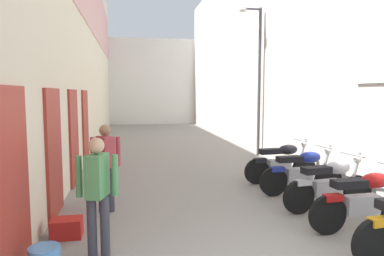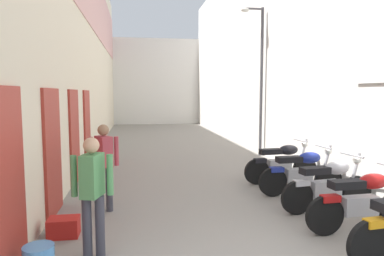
% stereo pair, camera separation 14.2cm
% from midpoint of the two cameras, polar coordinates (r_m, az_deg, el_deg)
% --- Properties ---
extents(ground_plane, '(37.13, 37.13, 0.00)m').
position_cam_midpoint_polar(ground_plane, '(11.72, -1.60, -4.72)').
color(ground_plane, gray).
extents(building_left, '(0.45, 21.13, 7.75)m').
position_cam_midpoint_polar(building_left, '(13.59, -16.13, 13.03)').
color(building_left, beige).
rests_on(building_left, ground).
extents(building_right, '(0.45, 21.13, 7.72)m').
position_cam_midpoint_polar(building_right, '(14.30, 9.92, 12.60)').
color(building_right, silver).
rests_on(building_right, ground).
extents(building_far_end, '(8.78, 2.00, 5.79)m').
position_cam_midpoint_polar(building_far_end, '(25.05, -5.74, 7.44)').
color(building_far_end, silver).
rests_on(building_far_end, ground).
extents(motorcycle_second, '(1.85, 0.58, 1.04)m').
position_cam_midpoint_polar(motorcycle_second, '(6.06, 26.62, -10.41)').
color(motorcycle_second, black).
rests_on(motorcycle_second, ground).
extents(motorcycle_third, '(1.85, 0.58, 1.04)m').
position_cam_midpoint_polar(motorcycle_third, '(6.83, 21.86, -8.42)').
color(motorcycle_third, black).
rests_on(motorcycle_third, ground).
extents(motorcycle_fourth, '(1.85, 0.58, 1.04)m').
position_cam_midpoint_polar(motorcycle_fourth, '(7.71, 17.89, -6.70)').
color(motorcycle_fourth, black).
rests_on(motorcycle_fourth, ground).
extents(motorcycle_fifth, '(1.85, 0.58, 1.04)m').
position_cam_midpoint_polar(motorcycle_fifth, '(8.60, 14.84, -5.34)').
color(motorcycle_fifth, black).
rests_on(motorcycle_fifth, ground).
extents(pedestrian_by_doorway, '(0.52, 0.38, 1.57)m').
position_cam_midpoint_polar(pedestrian_by_doorway, '(4.63, -15.01, -9.54)').
color(pedestrian_by_doorway, '#383842').
rests_on(pedestrian_by_doorway, ground).
extents(pedestrian_mid_alley, '(0.52, 0.39, 1.57)m').
position_cam_midpoint_polar(pedestrian_mid_alley, '(6.42, -13.50, -5.24)').
color(pedestrian_mid_alley, '#383842').
rests_on(pedestrian_mid_alley, ground).
extents(plastic_crate, '(0.44, 0.32, 0.28)m').
position_cam_midpoint_polar(plastic_crate, '(5.70, -19.43, -14.95)').
color(plastic_crate, red).
rests_on(plastic_crate, ground).
extents(street_lamp, '(0.79, 0.18, 4.92)m').
position_cam_midpoint_polar(street_lamp, '(12.07, 11.18, 9.11)').
color(street_lamp, '#47474C').
rests_on(street_lamp, ground).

